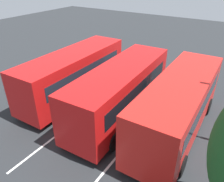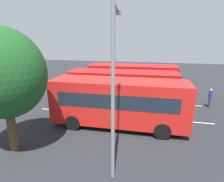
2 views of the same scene
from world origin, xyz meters
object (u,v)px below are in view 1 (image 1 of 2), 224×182
Objects in this scene: bus_center_right at (74,73)px; pedestrian at (145,59)px; bus_far_left at (179,104)px; bus_center_left at (121,90)px.

bus_center_right is 7.54m from pedestrian.
bus_center_right is at bearing 88.70° from bus_far_left.
bus_center_left is at bearing 34.14° from pedestrian.
bus_center_right is (0.38, 4.06, 0.00)m from bus_center_left.
bus_far_left is at bearing 56.79° from pedestrian.
bus_center_left reaches higher than pedestrian.
pedestrian is (7.54, 1.83, -0.79)m from bus_center_left.
bus_far_left is 5.33× the size of pedestrian.
bus_center_left is 7.80m from pedestrian.
bus_far_left reaches higher than pedestrian.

